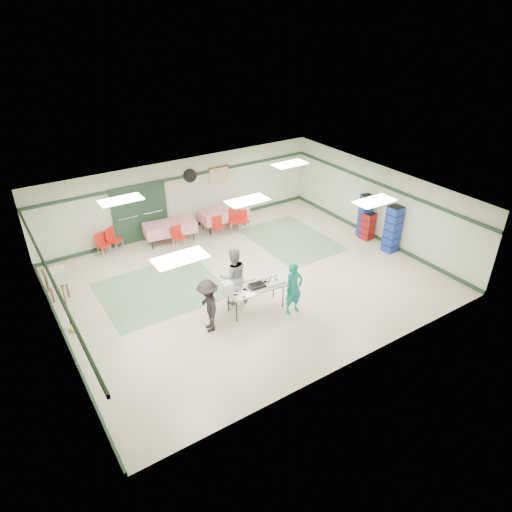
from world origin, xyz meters
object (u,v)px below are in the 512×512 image
office_printer (56,276)px  volunteer_grey (233,276)px  chair_b (218,225)px  printer_table (54,276)px  crate_stack_blue_a (365,216)px  dining_table_b (170,227)px  crate_stack_blue_b (392,229)px  crate_stack_red (368,226)px  dining_table_a (224,214)px  chair_loose_b (102,242)px  serving_table (256,288)px  volunteer_teal (294,288)px  chair_a (235,218)px  chair_d (178,235)px  broom (67,307)px  volunteer_dark (208,306)px  chair_c (243,218)px  chair_loose_a (113,238)px

office_printer → volunteer_grey: bearing=-30.8°
chair_b → printer_table: size_ratio=0.94×
crate_stack_blue_a → printer_table: 10.53m
volunteer_grey → dining_table_b: size_ratio=0.90×
crate_stack_blue_b → office_printer: bearing=164.3°
crate_stack_red → crate_stack_blue_b: 1.16m
dining_table_a → office_printer: bearing=-163.7°
chair_loose_b → crate_stack_blue_a: (8.45, -3.77, 0.31)m
serving_table → volunteer_teal: size_ratio=1.13×
chair_a → chair_d: 2.32m
printer_table → broom: (-0.08, -1.94, 0.12)m
volunteer_teal → volunteer_dark: size_ratio=1.01×
volunteer_grey → chair_b: volunteer_grey is taller
dining_table_b → chair_b: 1.73m
volunteer_teal → broom: (-5.42, 2.54, -0.02)m
chair_c → chair_b: bearing=-167.2°
serving_table → dining_table_b: bearing=99.1°
printer_table → office_printer: 0.66m
chair_a → broom: 7.16m
dining_table_a → broom: (-6.49, -3.26, 0.18)m
chair_c → chair_d: size_ratio=0.95×
chair_a → volunteer_dark: bearing=-105.4°
chair_loose_a → chair_loose_b: (-0.39, -0.05, -0.05)m
printer_table → chair_c: bearing=4.7°
volunteer_dark → chair_loose_b: (-1.15, 5.52, -0.25)m
dining_table_a → chair_c: bearing=-49.0°
volunteer_dark → crate_stack_blue_b: (7.30, 0.44, 0.08)m
serving_table → chair_loose_b: (-2.68, 5.41, -0.20)m
chair_b → chair_c: size_ratio=1.01×
dining_table_b → chair_a: bearing=-5.7°
serving_table → chair_loose_b: bearing=121.9°
serving_table → chair_c: size_ratio=2.22×
chair_d → crate_stack_blue_a: bearing=-31.2°
broom → volunteer_grey: bearing=-15.1°
broom → chair_c: bearing=21.8°
office_printer → broom: size_ratio=0.35×
chair_d → chair_loose_a: (-2.00, 0.90, 0.05)m
chair_c → crate_stack_blue_a: (3.38, -2.91, 0.35)m
dining_table_b → crate_stack_blue_a: bearing=-21.9°
volunteer_teal → crate_stack_blue_b: bearing=12.6°
dining_table_a → chair_b: bearing=-135.0°
serving_table → chair_a: 5.00m
volunteer_dark → chair_a: (3.55, 4.67, -0.20)m
chair_c → crate_stack_blue_a: crate_stack_blue_a is taller
crate_stack_blue_b → office_printer: (-10.30, 2.90, 0.10)m
crate_stack_blue_a → office_printer: crate_stack_blue_a is taller
dining_table_b → chair_a: size_ratio=2.09×
chair_d → chair_loose_b: bearing=154.9°
volunteer_teal → office_printer: bearing=145.0°
volunteer_dark → printer_table: volunteer_dark is taller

